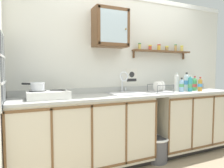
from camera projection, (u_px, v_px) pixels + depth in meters
back_wall at (125, 74)px, 3.08m from camera, size 3.87×0.07×2.41m
lower_cabinet_run at (85, 134)px, 2.54m from camera, size 1.77×0.59×0.91m
lower_cabinet_run_right at (188, 120)px, 3.24m from camera, size 1.29×0.59×0.91m
countertop at (136, 95)px, 2.81m from camera, size 3.23×0.61×0.03m
backsplash at (126, 89)px, 3.06m from camera, size 3.23×0.02×0.08m
sink at (128, 96)px, 2.80m from camera, size 0.51×0.45×0.45m
hot_plate_stove at (48, 95)px, 2.32m from camera, size 0.47×0.34×0.09m
saucepan at (37, 86)px, 2.29m from camera, size 0.25×0.24×0.09m
bottle_water_clear_0 at (186, 82)px, 3.21m from camera, size 0.08×0.08×0.29m
bottle_detergent_teal_1 at (190, 84)px, 3.11m from camera, size 0.07×0.07×0.25m
bottle_water_blue_2 at (182, 85)px, 3.06m from camera, size 0.07×0.07×0.21m
bottle_juice_amber_3 at (200, 85)px, 3.15m from camera, size 0.07×0.07×0.22m
bottle_opaque_white_4 at (176, 83)px, 3.19m from camera, size 0.07×0.07×0.29m
bottle_soda_green_5 at (195, 84)px, 3.24m from camera, size 0.07×0.07×0.23m
dish_rack at (160, 90)px, 2.99m from camera, size 0.32×0.27×0.17m
wall_cabinet at (110, 28)px, 2.77m from camera, size 0.48×0.28×0.52m
spice_shelf at (162, 51)px, 3.22m from camera, size 1.04×0.14×0.23m
warning_sign at (132, 77)px, 3.09m from camera, size 0.19×0.01×0.24m
window at (2, 70)px, 2.06m from camera, size 0.03×0.59×0.80m
trash_bin at (157, 148)px, 2.81m from camera, size 0.33×0.33×0.34m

